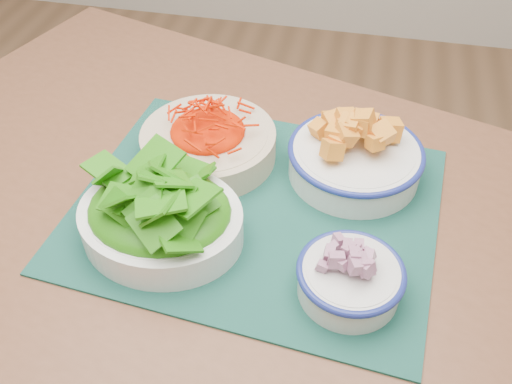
% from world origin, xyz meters
% --- Properties ---
extents(table, '(1.40, 1.14, 0.75)m').
position_xyz_m(table, '(0.11, -0.01, 0.65)').
color(table, brown).
rests_on(table, ground).
extents(placemat, '(0.58, 0.49, 0.00)m').
position_xyz_m(placemat, '(0.19, -0.02, 0.75)').
color(placemat, '#0C302A').
rests_on(placemat, table).
extents(carrot_bowl, '(0.29, 0.29, 0.08)m').
position_xyz_m(carrot_bowl, '(0.09, 0.08, 0.79)').
color(carrot_bowl, beige).
rests_on(carrot_bowl, placemat).
extents(squash_bowl, '(0.22, 0.22, 0.10)m').
position_xyz_m(squash_bowl, '(0.33, 0.08, 0.80)').
color(squash_bowl, white).
rests_on(squash_bowl, placemat).
extents(lettuce_bowl, '(0.25, 0.22, 0.11)m').
position_xyz_m(lettuce_bowl, '(0.07, -0.11, 0.81)').
color(lettuce_bowl, white).
rests_on(lettuce_bowl, placemat).
extents(onion_bowl, '(0.17, 0.17, 0.07)m').
position_xyz_m(onion_bowl, '(0.34, -0.15, 0.79)').
color(onion_bowl, silver).
rests_on(onion_bowl, placemat).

